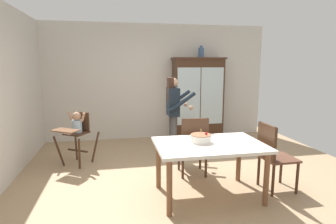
% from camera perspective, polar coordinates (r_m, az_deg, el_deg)
% --- Properties ---
extents(ground_plane, '(6.24, 6.24, 0.00)m').
position_cam_1_polar(ground_plane, '(4.46, 3.26, -13.61)').
color(ground_plane, tan).
extents(wall_back, '(5.32, 0.06, 2.70)m').
position_cam_1_polar(wall_back, '(6.68, -2.25, 6.20)').
color(wall_back, beige).
rests_on(wall_back, ground_plane).
extents(china_cabinet, '(1.24, 0.48, 1.93)m').
position_cam_1_polar(china_cabinet, '(6.68, 6.14, 2.86)').
color(china_cabinet, '#422819').
rests_on(china_cabinet, ground_plane).
extents(ceramic_vase, '(0.13, 0.13, 0.27)m').
position_cam_1_polar(ceramic_vase, '(6.66, 6.83, 12.10)').
color(ceramic_vase, '#3D567F').
rests_on(ceramic_vase, china_cabinet).
extents(high_chair_with_toddler, '(0.79, 0.84, 0.95)m').
position_cam_1_polar(high_chair_with_toddler, '(5.14, -18.29, -3.24)').
color(high_chair_with_toddler, '#422819').
rests_on(high_chair_with_toddler, ground_plane).
extents(adult_person, '(0.50, 0.49, 1.53)m').
position_cam_1_polar(adult_person, '(5.20, 1.10, 0.92)').
color(adult_person, '#47474C').
rests_on(adult_person, ground_plane).
extents(dining_table, '(1.43, 0.97, 0.74)m').
position_cam_1_polar(dining_table, '(3.75, 8.49, -7.78)').
color(dining_table, silver).
rests_on(dining_table, ground_plane).
extents(birthday_cake, '(0.28, 0.28, 0.19)m').
position_cam_1_polar(birthday_cake, '(3.75, 6.76, -5.39)').
color(birthday_cake, white).
rests_on(birthday_cake, dining_table).
extents(dining_chair_far_side, '(0.47, 0.47, 0.96)m').
position_cam_1_polar(dining_chair_far_side, '(4.41, 5.28, -6.25)').
color(dining_chair_far_side, '#422819').
rests_on(dining_chair_far_side, ground_plane).
extents(dining_chair_right_end, '(0.45, 0.45, 0.96)m').
position_cam_1_polar(dining_chair_right_end, '(4.17, 20.67, -7.79)').
color(dining_chair_right_end, '#422819').
rests_on(dining_chair_right_end, ground_plane).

